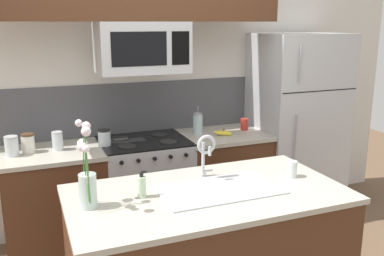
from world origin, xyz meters
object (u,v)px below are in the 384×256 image
object	(u,v)px
storage_jar_medium	(28,143)
storage_jar_short	(58,141)
microwave	(142,48)
french_press	(198,124)
dish_soap_bottle	(142,186)
drinking_glass	(292,169)
flower_vase	(87,181)
storage_jar_tall	(12,146)
storage_jar_squat	(104,138)
refrigerator	(295,125)
stove_range	(145,189)
banana_bunch	(223,133)
sink_faucet	(206,150)
coffee_tin	(244,124)

from	to	relation	value
storage_jar_medium	storage_jar_short	distance (m)	0.23
microwave	french_press	xyz separation A→B (m)	(0.54, 0.08, -0.72)
dish_soap_bottle	storage_jar_short	bearing A→B (deg)	107.66
drinking_glass	flower_vase	bearing A→B (deg)	179.58
storage_jar_tall	storage_jar_squat	world-z (taller)	storage_jar_tall
refrigerator	stove_range	bearing A→B (deg)	-179.28
refrigerator	french_press	xyz separation A→B (m)	(-1.06, 0.04, 0.10)
banana_bunch	flower_vase	xyz separation A→B (m)	(-1.41, -1.16, 0.14)
sink_faucet	flower_vase	distance (m)	0.82
coffee_tin	stove_range	bearing A→B (deg)	-177.20
coffee_tin	banana_bunch	bearing A→B (deg)	-158.45
microwave	banana_bunch	xyz separation A→B (m)	(0.75, -0.04, -0.79)
storage_jar_medium	storage_jar_short	bearing A→B (deg)	-4.55
stove_range	storage_jar_medium	bearing A→B (deg)	177.79
storage_jar_squat	coffee_tin	bearing A→B (deg)	3.31
storage_jar_tall	banana_bunch	size ratio (longest dim) A/B	0.83
banana_bunch	coffee_tin	size ratio (longest dim) A/B	1.73
storage_jar_squat	microwave	bearing A→B (deg)	1.40
refrigerator	dish_soap_bottle	bearing A→B (deg)	-148.07
microwave	banana_bunch	distance (m)	1.09
storage_jar_squat	flower_vase	size ratio (longest dim) A/B	0.30
storage_jar_squat	dish_soap_bottle	world-z (taller)	dish_soap_bottle
french_press	microwave	bearing A→B (deg)	-171.42
storage_jar_squat	drinking_glass	world-z (taller)	storage_jar_squat
storage_jar_tall	storage_jar_squat	xyz separation A→B (m)	(0.72, -0.02, -0.00)
storage_jar_squat	dish_soap_bottle	bearing A→B (deg)	-89.52
refrigerator	sink_faucet	size ratio (longest dim) A/B	5.97
french_press	flower_vase	size ratio (longest dim) A/B	0.54
coffee_tin	french_press	bearing A→B (deg)	178.83
stove_range	flower_vase	xyz separation A→B (m)	(-0.66, -1.22, 0.61)
refrigerator	sink_faucet	xyz separation A→B (m)	(-1.45, -1.05, 0.19)
dish_soap_bottle	drinking_glass	world-z (taller)	dish_soap_bottle
storage_jar_tall	coffee_tin	world-z (taller)	storage_jar_tall
dish_soap_bottle	flower_vase	bearing A→B (deg)	-174.36
storage_jar_tall	french_press	xyz separation A→B (m)	(1.61, 0.07, 0.02)
storage_jar_short	sink_faucet	bearing A→B (deg)	-50.53
stove_range	dish_soap_bottle	size ratio (longest dim) A/B	5.64
stove_range	storage_jar_medium	xyz separation A→B (m)	(-0.95, 0.04, 0.53)
storage_jar_tall	drinking_glass	size ratio (longest dim) A/B	1.41
storage_jar_medium	dish_soap_bottle	xyz separation A→B (m)	(0.61, -1.22, -0.01)
dish_soap_bottle	stove_range	bearing A→B (deg)	73.99
drinking_glass	flower_vase	size ratio (longest dim) A/B	0.23
storage_jar_squat	storage_jar_short	bearing A→B (deg)	172.66
refrigerator	drinking_glass	world-z (taller)	refrigerator
storage_jar_tall	storage_jar_medium	world-z (taller)	storage_jar_tall
banana_bunch	sink_faucet	distance (m)	1.16
storage_jar_medium	banana_bunch	bearing A→B (deg)	-3.26
french_press	dish_soap_bottle	distance (m)	1.52
microwave	storage_jar_medium	world-z (taller)	microwave
banana_bunch	refrigerator	bearing A→B (deg)	5.39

